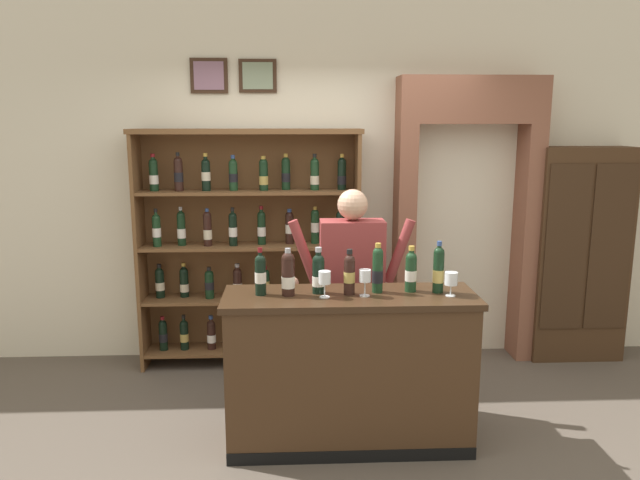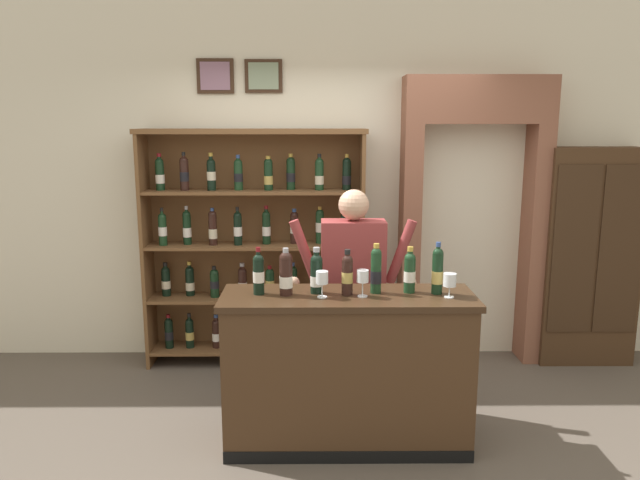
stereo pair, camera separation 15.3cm
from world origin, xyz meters
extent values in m
cube|color=brown|center=(0.00, 0.00, -0.01)|extent=(14.00, 14.00, 0.02)
cube|color=beige|center=(0.00, 1.65, 1.70)|extent=(12.00, 0.16, 3.41)
cube|color=#382316|center=(-0.93, 1.55, 2.41)|extent=(0.30, 0.02, 0.28)
cube|color=gray|center=(-0.93, 1.54, 2.41)|extent=(0.24, 0.01, 0.23)
cube|color=#382316|center=(-0.53, 1.55, 2.41)|extent=(0.31, 0.02, 0.27)
cube|color=gray|center=(-0.53, 1.54, 2.41)|extent=(0.25, 0.01, 0.21)
cube|color=brown|center=(-1.52, 1.34, 0.99)|extent=(0.03, 0.33, 1.99)
cube|color=brown|center=(0.27, 1.34, 0.99)|extent=(0.03, 0.33, 1.99)
cube|color=brown|center=(-0.62, 1.49, 0.99)|extent=(1.82, 0.02, 1.99)
cube|color=brown|center=(-0.62, 1.34, 0.13)|extent=(1.76, 0.31, 0.03)
cylinder|color=black|center=(-1.36, 1.33, 0.25)|extent=(0.07, 0.07, 0.22)
sphere|color=black|center=(-1.36, 1.33, 0.37)|extent=(0.07, 0.07, 0.07)
cylinder|color=black|center=(-1.36, 1.33, 0.40)|extent=(0.03, 0.03, 0.07)
cylinder|color=maroon|center=(-1.36, 1.33, 0.42)|extent=(0.04, 0.04, 0.03)
cylinder|color=black|center=(-1.36, 1.33, 0.25)|extent=(0.07, 0.07, 0.07)
cylinder|color=black|center=(-1.19, 1.33, 0.25)|extent=(0.07, 0.07, 0.22)
sphere|color=black|center=(-1.19, 1.33, 0.36)|extent=(0.07, 0.07, 0.07)
cylinder|color=black|center=(-1.19, 1.33, 0.40)|extent=(0.03, 0.03, 0.08)
cylinder|color=black|center=(-1.19, 1.33, 0.43)|extent=(0.03, 0.03, 0.03)
cylinder|color=tan|center=(-1.19, 1.33, 0.24)|extent=(0.07, 0.07, 0.07)
cylinder|color=black|center=(-0.96, 1.33, 0.24)|extent=(0.07, 0.07, 0.21)
sphere|color=black|center=(-0.96, 1.33, 0.36)|extent=(0.07, 0.07, 0.07)
cylinder|color=black|center=(-0.96, 1.33, 0.39)|extent=(0.03, 0.03, 0.08)
cylinder|color=navy|center=(-0.96, 1.33, 0.42)|extent=(0.04, 0.04, 0.03)
cylinder|color=silver|center=(-0.96, 1.33, 0.23)|extent=(0.07, 0.07, 0.07)
cylinder|color=black|center=(-0.71, 1.34, 0.24)|extent=(0.07, 0.07, 0.21)
sphere|color=black|center=(-0.71, 1.34, 0.35)|extent=(0.07, 0.07, 0.07)
cylinder|color=black|center=(-0.71, 1.34, 0.38)|extent=(0.03, 0.03, 0.08)
cylinder|color=black|center=(-0.71, 1.34, 0.41)|extent=(0.03, 0.03, 0.03)
cylinder|color=silver|center=(-0.71, 1.34, 0.24)|extent=(0.07, 0.07, 0.07)
cylinder|color=#19381E|center=(-0.49, 1.37, 0.25)|extent=(0.07, 0.07, 0.22)
sphere|color=#19381E|center=(-0.49, 1.37, 0.37)|extent=(0.07, 0.07, 0.07)
cylinder|color=#19381E|center=(-0.49, 1.37, 0.40)|extent=(0.03, 0.03, 0.08)
cylinder|color=maroon|center=(-0.49, 1.37, 0.43)|extent=(0.04, 0.04, 0.03)
cylinder|color=silver|center=(-0.49, 1.37, 0.23)|extent=(0.07, 0.07, 0.07)
cylinder|color=black|center=(-0.30, 1.31, 0.25)|extent=(0.07, 0.07, 0.22)
sphere|color=black|center=(-0.30, 1.31, 0.36)|extent=(0.07, 0.07, 0.07)
cylinder|color=black|center=(-0.30, 1.31, 0.39)|extent=(0.03, 0.03, 0.07)
cylinder|color=navy|center=(-0.30, 1.31, 0.41)|extent=(0.04, 0.04, 0.03)
cylinder|color=silver|center=(-0.30, 1.31, 0.24)|extent=(0.07, 0.07, 0.07)
cylinder|color=black|center=(-0.09, 1.32, 0.25)|extent=(0.07, 0.07, 0.22)
sphere|color=black|center=(-0.09, 1.32, 0.37)|extent=(0.07, 0.07, 0.07)
cylinder|color=black|center=(-0.09, 1.32, 0.40)|extent=(0.03, 0.03, 0.07)
cylinder|color=#99999E|center=(-0.09, 1.32, 0.42)|extent=(0.04, 0.04, 0.03)
cylinder|color=silver|center=(-0.09, 1.32, 0.26)|extent=(0.07, 0.07, 0.07)
cylinder|color=black|center=(0.16, 1.32, 0.24)|extent=(0.07, 0.07, 0.21)
sphere|color=black|center=(0.16, 1.32, 0.35)|extent=(0.07, 0.07, 0.07)
cylinder|color=black|center=(0.16, 1.32, 0.38)|extent=(0.03, 0.03, 0.07)
cylinder|color=navy|center=(0.16, 1.32, 0.40)|extent=(0.04, 0.04, 0.03)
cylinder|color=tan|center=(0.16, 1.32, 0.25)|extent=(0.07, 0.07, 0.07)
cube|color=brown|center=(-0.62, 1.34, 0.58)|extent=(1.76, 0.31, 0.02)
cylinder|color=black|center=(-1.38, 1.37, 0.70)|extent=(0.07, 0.07, 0.21)
sphere|color=black|center=(-1.38, 1.37, 0.81)|extent=(0.07, 0.07, 0.07)
cylinder|color=black|center=(-1.38, 1.37, 0.84)|extent=(0.03, 0.03, 0.07)
cylinder|color=black|center=(-1.38, 1.37, 0.86)|extent=(0.04, 0.04, 0.03)
cylinder|color=beige|center=(-1.38, 1.37, 0.69)|extent=(0.08, 0.08, 0.07)
cylinder|color=black|center=(-1.18, 1.38, 0.70)|extent=(0.07, 0.07, 0.21)
sphere|color=black|center=(-1.18, 1.38, 0.81)|extent=(0.07, 0.07, 0.07)
cylinder|color=black|center=(-1.18, 1.38, 0.84)|extent=(0.03, 0.03, 0.08)
cylinder|color=#B79338|center=(-1.18, 1.38, 0.87)|extent=(0.03, 0.03, 0.03)
cylinder|color=beige|center=(-1.18, 1.38, 0.67)|extent=(0.08, 0.08, 0.07)
cylinder|color=black|center=(-0.96, 1.32, 0.69)|extent=(0.07, 0.07, 0.20)
sphere|color=black|center=(-0.96, 1.32, 0.80)|extent=(0.07, 0.07, 0.07)
cylinder|color=black|center=(-0.96, 1.32, 0.82)|extent=(0.03, 0.03, 0.06)
cylinder|color=black|center=(-0.96, 1.32, 0.84)|extent=(0.03, 0.03, 0.03)
cylinder|color=black|center=(-0.96, 1.32, 0.70)|extent=(0.08, 0.08, 0.06)
cylinder|color=black|center=(-0.73, 1.36, 0.69)|extent=(0.07, 0.07, 0.21)
sphere|color=black|center=(-0.73, 1.36, 0.80)|extent=(0.07, 0.07, 0.07)
cylinder|color=black|center=(-0.73, 1.36, 0.83)|extent=(0.04, 0.04, 0.08)
cylinder|color=#99999E|center=(-0.73, 1.36, 0.86)|extent=(0.04, 0.04, 0.03)
cylinder|color=silver|center=(-0.73, 1.36, 0.68)|extent=(0.08, 0.08, 0.07)
cylinder|color=black|center=(-0.49, 1.33, 0.69)|extent=(0.07, 0.07, 0.20)
sphere|color=black|center=(-0.49, 1.33, 0.80)|extent=(0.07, 0.07, 0.07)
cylinder|color=black|center=(-0.49, 1.33, 0.82)|extent=(0.03, 0.03, 0.06)
cylinder|color=maroon|center=(-0.49, 1.33, 0.85)|extent=(0.03, 0.03, 0.03)
cylinder|color=tan|center=(-0.49, 1.33, 0.70)|extent=(0.08, 0.08, 0.07)
cylinder|color=black|center=(-0.30, 1.36, 0.70)|extent=(0.07, 0.07, 0.22)
sphere|color=black|center=(-0.30, 1.36, 0.81)|extent=(0.07, 0.07, 0.07)
cylinder|color=black|center=(-0.30, 1.36, 0.84)|extent=(0.03, 0.03, 0.07)
cylinder|color=navy|center=(-0.30, 1.36, 0.86)|extent=(0.03, 0.03, 0.03)
cylinder|color=beige|center=(-0.30, 1.36, 0.70)|extent=(0.08, 0.08, 0.07)
cylinder|color=#19381E|center=(-0.06, 1.33, 0.70)|extent=(0.07, 0.07, 0.21)
sphere|color=#19381E|center=(-0.06, 1.33, 0.81)|extent=(0.07, 0.07, 0.07)
cylinder|color=#19381E|center=(-0.06, 1.33, 0.84)|extent=(0.03, 0.03, 0.07)
cylinder|color=#99999E|center=(-0.06, 1.33, 0.86)|extent=(0.03, 0.03, 0.03)
cylinder|color=silver|center=(-0.06, 1.33, 0.69)|extent=(0.08, 0.08, 0.07)
cylinder|color=#19381E|center=(0.16, 1.37, 0.70)|extent=(0.07, 0.07, 0.21)
sphere|color=#19381E|center=(0.16, 1.37, 0.81)|extent=(0.07, 0.07, 0.07)
cylinder|color=#19381E|center=(0.16, 1.37, 0.84)|extent=(0.04, 0.04, 0.07)
cylinder|color=maroon|center=(0.16, 1.37, 0.86)|extent=(0.04, 0.04, 0.03)
cylinder|color=silver|center=(0.16, 1.37, 0.68)|extent=(0.08, 0.08, 0.07)
cube|color=brown|center=(-0.62, 1.34, 1.03)|extent=(1.76, 0.31, 0.02)
cylinder|color=#19381E|center=(-1.37, 1.30, 1.16)|extent=(0.07, 0.07, 0.23)
sphere|color=#19381E|center=(-1.37, 1.30, 1.28)|extent=(0.07, 0.07, 0.07)
cylinder|color=#19381E|center=(-1.37, 1.30, 1.31)|extent=(0.03, 0.03, 0.08)
cylinder|color=black|center=(-1.37, 1.30, 1.34)|extent=(0.03, 0.03, 0.03)
cylinder|color=silver|center=(-1.37, 1.30, 1.16)|extent=(0.07, 0.07, 0.07)
cylinder|color=black|center=(-1.17, 1.34, 1.16)|extent=(0.07, 0.07, 0.24)
sphere|color=black|center=(-1.17, 1.34, 1.29)|extent=(0.07, 0.07, 0.07)
cylinder|color=black|center=(-1.17, 1.34, 1.32)|extent=(0.03, 0.03, 0.07)
cylinder|color=#99999E|center=(-1.17, 1.34, 1.35)|extent=(0.03, 0.03, 0.03)
cylinder|color=silver|center=(-1.17, 1.34, 1.14)|extent=(0.07, 0.07, 0.08)
cylinder|color=black|center=(-0.95, 1.31, 1.17)|extent=(0.07, 0.07, 0.25)
sphere|color=black|center=(-0.95, 1.31, 1.30)|extent=(0.07, 0.07, 0.07)
cylinder|color=black|center=(-0.95, 1.31, 1.32)|extent=(0.03, 0.03, 0.06)
cylinder|color=navy|center=(-0.95, 1.31, 1.34)|extent=(0.03, 0.03, 0.03)
cylinder|color=beige|center=(-0.95, 1.31, 1.14)|extent=(0.07, 0.07, 0.08)
cylinder|color=black|center=(-0.75, 1.31, 1.16)|extent=(0.07, 0.07, 0.24)
sphere|color=black|center=(-0.75, 1.31, 1.29)|extent=(0.07, 0.07, 0.07)
cylinder|color=black|center=(-0.75, 1.31, 1.32)|extent=(0.03, 0.03, 0.07)
cylinder|color=black|center=(-0.75, 1.31, 1.35)|extent=(0.03, 0.03, 0.03)
cylinder|color=silver|center=(-0.75, 1.31, 1.16)|extent=(0.07, 0.07, 0.08)
cylinder|color=black|center=(-0.52, 1.35, 1.16)|extent=(0.07, 0.07, 0.24)
sphere|color=black|center=(-0.52, 1.35, 1.29)|extent=(0.07, 0.07, 0.07)
cylinder|color=black|center=(-0.52, 1.35, 1.32)|extent=(0.03, 0.03, 0.08)
cylinder|color=maroon|center=(-0.52, 1.35, 1.35)|extent=(0.03, 0.03, 0.03)
cylinder|color=silver|center=(-0.52, 1.35, 1.15)|extent=(0.07, 0.07, 0.08)
cylinder|color=black|center=(-0.28, 1.37, 1.16)|extent=(0.07, 0.07, 0.23)
sphere|color=black|center=(-0.28, 1.37, 1.28)|extent=(0.07, 0.07, 0.07)
cylinder|color=black|center=(-0.28, 1.37, 1.30)|extent=(0.03, 0.03, 0.06)
cylinder|color=navy|center=(-0.28, 1.37, 1.32)|extent=(0.04, 0.04, 0.03)
cylinder|color=silver|center=(-0.28, 1.37, 1.17)|extent=(0.07, 0.07, 0.07)
cylinder|color=#19381E|center=(-0.07, 1.38, 1.17)|extent=(0.07, 0.07, 0.25)
sphere|color=#19381E|center=(-0.07, 1.38, 1.30)|extent=(0.07, 0.07, 0.07)
cylinder|color=#19381E|center=(-0.07, 1.38, 1.32)|extent=(0.03, 0.03, 0.06)
cylinder|color=#B79338|center=(-0.07, 1.38, 1.34)|extent=(0.03, 0.03, 0.03)
cylinder|color=silver|center=(-0.07, 1.38, 1.18)|extent=(0.07, 0.07, 0.08)
cylinder|color=black|center=(0.13, 1.30, 1.16)|extent=(0.07, 0.07, 0.24)
sphere|color=black|center=(0.13, 1.30, 1.29)|extent=(0.07, 0.07, 0.07)
cylinder|color=black|center=(0.13, 1.30, 1.32)|extent=(0.02, 0.02, 0.06)
cylinder|color=navy|center=(0.13, 1.30, 1.34)|extent=(0.03, 0.03, 0.03)
cylinder|color=silver|center=(0.13, 1.30, 1.17)|extent=(0.07, 0.07, 0.08)
cube|color=brown|center=(-0.62, 1.34, 1.48)|extent=(1.76, 0.31, 0.02)
cylinder|color=black|center=(-1.37, 1.33, 1.60)|extent=(0.07, 0.07, 0.22)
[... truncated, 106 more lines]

